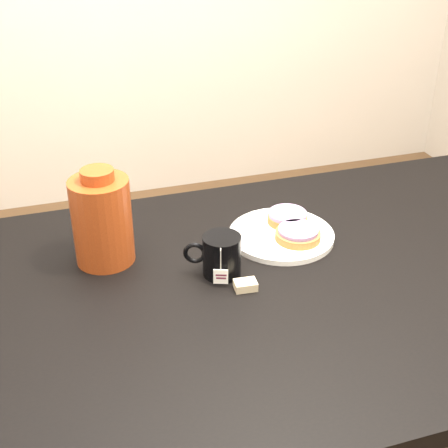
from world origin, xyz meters
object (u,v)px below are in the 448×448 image
at_px(plate, 281,234).
at_px(bagel_package, 102,220).
at_px(mug, 221,255).
at_px(teabag_pouch, 245,285).
at_px(table, 299,307).
at_px(bagel_back, 287,217).
at_px(bagel_front, 298,234).

bearing_deg(plate, bagel_package, 175.54).
height_order(mug, teabag_pouch, mug).
xyz_separation_m(plate, mug, (-0.18, -0.10, 0.04)).
bearing_deg(table, mug, 160.28).
bearing_deg(bagel_package, table, -26.05).
xyz_separation_m(bagel_back, mug, (-0.21, -0.14, 0.02)).
xyz_separation_m(table, plate, (0.02, 0.16, 0.09)).
height_order(bagel_front, teabag_pouch, bagel_front).
height_order(table, teabag_pouch, teabag_pouch).
height_order(plate, bagel_back, bagel_back).
bearing_deg(teabag_pouch, bagel_back, 49.42).
relative_size(bagel_back, mug, 0.73).
bearing_deg(bagel_front, plate, 122.88).
distance_m(bagel_back, bagel_front, 0.08).
bearing_deg(plate, mug, -151.04).
distance_m(table, mug, 0.21).
relative_size(plate, bagel_back, 2.55).
bearing_deg(mug, teabag_pouch, -45.41).
bearing_deg(teabag_pouch, table, 4.87).
bearing_deg(bagel_front, mug, -163.20).
relative_size(table, mug, 10.87).
relative_size(table, teabag_pouch, 31.11).
height_order(table, mug, mug).
relative_size(table, plate, 5.81).
distance_m(plate, teabag_pouch, 0.22).
bearing_deg(bagel_package, teabag_pouch, -38.08).
bearing_deg(table, bagel_back, 76.10).
height_order(bagel_back, bagel_package, bagel_package).
bearing_deg(bagel_back, teabag_pouch, -130.58).
xyz_separation_m(bagel_back, bagel_package, (-0.43, -0.01, 0.07)).
height_order(bagel_back, mug, mug).
height_order(plate, mug, mug).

